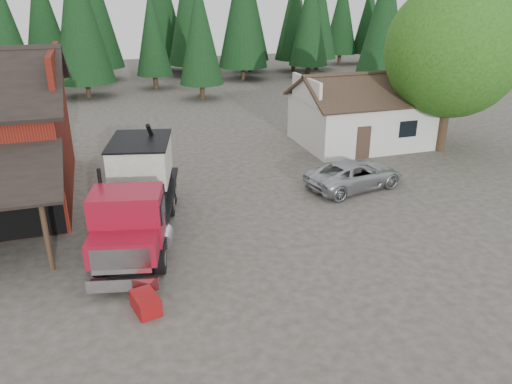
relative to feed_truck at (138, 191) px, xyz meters
name	(u,v)px	position (x,y,z in m)	size (l,w,h in m)	color
ground	(214,274)	(2.17, -3.92, -1.97)	(120.00, 120.00, 0.00)	#423D34
farmhouse	(362,118)	(15.17, 9.07, -0.30)	(8.60, 6.42, 4.65)	silver
deciduous_tree	(454,54)	(19.19, 6.05, 3.94)	(8.00, 8.00, 10.20)	#382619
conifer_backdrop	(126,81)	(2.17, 38.08, -1.97)	(76.00, 16.00, 16.00)	black
near_pine_b	(200,32)	(8.17, 26.08, 3.92)	(3.96, 3.96, 10.40)	#382619
near_pine_c	(385,20)	(24.17, 22.08, 4.92)	(4.84, 4.84, 12.40)	#382619
near_pine_d	(78,14)	(-1.83, 30.08, 5.42)	(5.28, 5.28, 13.40)	#382619
feed_truck	(138,191)	(0.00, 0.00, 0.00)	(4.48, 9.65, 4.21)	black
silver_car	(355,174)	(10.95, 2.02, -1.24)	(2.41, 5.22, 1.45)	#B1B4B9
equip_box	(146,303)	(-0.42, -5.46, -1.67)	(0.70, 1.10, 0.60)	maroon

